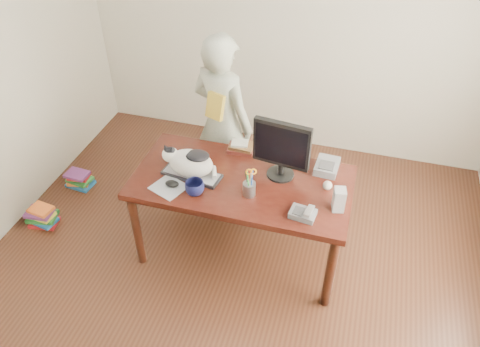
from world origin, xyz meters
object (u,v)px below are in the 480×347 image
object	(u,v)px
person	(223,123)
phone	(303,213)
speaker	(339,200)
calculator	(327,166)
book_pile_b	(79,179)
book_stack	(241,147)
monitor	(282,147)
desk	(245,188)
keyboard	(192,174)
pen_cup	(249,187)
book_pile_a	(42,216)
cat	(189,162)
mouse	(172,184)
baseball	(327,185)
coffee_mug	(195,188)

from	to	relation	value
person	phone	bearing A→B (deg)	154.56
phone	speaker	xyz separation A→B (m)	(0.21, 0.13, 0.06)
speaker	calculator	distance (m)	0.43
person	book_pile_b	distance (m)	1.57
book_stack	monitor	bearing A→B (deg)	-34.60
desk	speaker	xyz separation A→B (m)	(0.71, -0.19, 0.23)
keyboard	pen_cup	bearing A→B (deg)	-2.36
phone	calculator	world-z (taller)	phone
pen_cup	calculator	distance (m)	0.65
book_pile_b	book_pile_a	bearing A→B (deg)	-93.13
keyboard	cat	world-z (taller)	cat
mouse	person	bearing A→B (deg)	104.14
person	book_pile_b	xyz separation A→B (m)	(-1.37, -0.28, -0.72)
keyboard	book_stack	world-z (taller)	book_stack
cat	phone	world-z (taller)	cat
baseball	book_pile_a	distance (m)	2.48
calculator	book_pile_b	size ratio (longest dim) A/B	0.89
keyboard	pen_cup	size ratio (longest dim) A/B	1.97
coffee_mug	book_stack	size ratio (longest dim) A/B	0.63
desk	pen_cup	xyz separation A→B (m)	(0.09, -0.22, 0.21)
speaker	pen_cup	bearing A→B (deg)	170.40
calculator	person	xyz separation A→B (m)	(-0.93, 0.34, 0.01)
pen_cup	calculator	size ratio (longest dim) A/B	1.01
keyboard	person	size ratio (longest dim) A/B	0.29
book_pile_b	person	bearing A→B (deg)	11.47
desk	coffee_mug	distance (m)	0.47
phone	book_pile_a	world-z (taller)	phone
keyboard	book_pile_a	distance (m)	1.54
desk	speaker	size ratio (longest dim) A/B	9.25
monitor	book_pile_a	world-z (taller)	monitor
desk	book_pile_b	bearing A→B (deg)	171.03
desk	book_pile_a	bearing A→B (deg)	-170.97
mouse	book_stack	bearing A→B (deg)	79.08
monitor	phone	bearing A→B (deg)	-49.31
cat	coffee_mug	xyz separation A→B (m)	(0.11, -0.18, -0.07)
monitor	person	xyz separation A→B (m)	(-0.60, 0.51, -0.22)
keyboard	pen_cup	distance (m)	0.47
book_stack	mouse	bearing A→B (deg)	-125.05
person	book_stack	bearing A→B (deg)	151.35
pen_cup	person	bearing A→B (deg)	119.93
book_pile_a	book_pile_b	xyz separation A→B (m)	(0.03, 0.55, -0.02)
keyboard	baseball	xyz separation A→B (m)	(0.98, 0.13, 0.02)
cat	book_pile_b	xyz separation A→B (m)	(-1.34, 0.40, -0.80)
desk	person	world-z (taller)	person
monitor	phone	world-z (taller)	monitor
phone	calculator	size ratio (longest dim) A/B	0.81
calculator	book_pile_a	world-z (taller)	calculator
monitor	coffee_mug	world-z (taller)	monitor
coffee_mug	person	size ratio (longest dim) A/B	0.09
book_pile_a	coffee_mug	bearing A→B (deg)	-1.40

